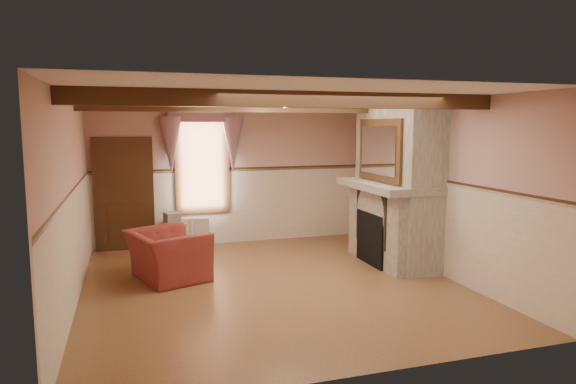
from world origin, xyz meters
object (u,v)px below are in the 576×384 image
object	(u,v)px
mantel_clock	(373,173)
oil_lamp	(371,171)
radiator	(191,233)
bowl	(382,178)
armchair	(167,255)
side_table	(173,238)

from	to	relation	value
mantel_clock	oil_lamp	size ratio (longest dim) A/B	0.86
radiator	oil_lamp	xyz separation A→B (m)	(3.12, -1.44, 1.26)
mantel_clock	oil_lamp	world-z (taller)	oil_lamp
bowl	mantel_clock	size ratio (longest dim) A/B	1.51
armchair	radiator	distance (m)	2.06
side_table	oil_lamp	xyz separation A→B (m)	(3.49, -1.25, 1.29)
radiator	bowl	world-z (taller)	bowl
armchair	radiator	xyz separation A→B (m)	(0.60, 1.97, -0.08)
side_table	radiator	world-z (taller)	radiator
bowl	oil_lamp	distance (m)	0.44
side_table	oil_lamp	distance (m)	3.93
armchair	side_table	xyz separation A→B (m)	(0.23, 1.78, -0.11)
bowl	mantel_clock	world-z (taller)	mantel_clock
mantel_clock	radiator	bearing A→B (deg)	154.19
bowl	oil_lamp	world-z (taller)	oil_lamp
radiator	oil_lamp	distance (m)	3.66
radiator	mantel_clock	size ratio (longest dim) A/B	2.92
bowl	armchair	bearing A→B (deg)	-178.52
bowl	side_table	bearing A→B (deg)	154.30
radiator	oil_lamp	bearing A→B (deg)	-15.03
radiator	oil_lamp	world-z (taller)	oil_lamp
side_table	bowl	distance (m)	4.06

